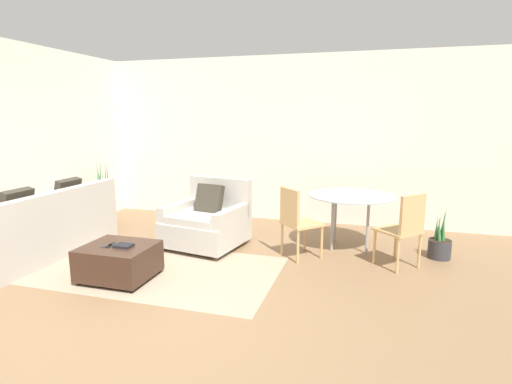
# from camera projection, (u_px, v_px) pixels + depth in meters

# --- Properties ---
(ground_plane) EXTENTS (20.00, 20.00, 0.00)m
(ground_plane) POSITION_uv_depth(u_px,v_px,m) (156.00, 316.00, 3.58)
(ground_plane) COLOR brown
(wall_back) EXTENTS (12.00, 0.06, 2.75)m
(wall_back) POSITION_uv_depth(u_px,v_px,m) (263.00, 140.00, 6.79)
(wall_back) COLOR silver
(wall_back) RESTS_ON ground_plane
(wall_left) EXTENTS (0.06, 12.00, 2.75)m
(wall_left) POSITION_uv_depth(u_px,v_px,m) (25.00, 145.00, 5.51)
(wall_left) COLOR silver
(wall_left) RESTS_ON ground_plane
(area_rug) EXTENTS (2.85, 1.62, 0.01)m
(area_rug) POSITION_uv_depth(u_px,v_px,m) (155.00, 269.00, 4.67)
(area_rug) COLOR gray
(area_rug) RESTS_ON ground_plane
(couch) EXTENTS (0.89, 2.08, 0.93)m
(couch) POSITION_uv_depth(u_px,v_px,m) (41.00, 231.00, 5.14)
(couch) COLOR #B2ADA3
(couch) RESTS_ON ground_plane
(armchair) EXTENTS (1.11, 1.08, 0.91)m
(armchair) POSITION_uv_depth(u_px,v_px,m) (207.00, 222.00, 5.48)
(armchair) COLOR #B2ADA3
(armchair) RESTS_ON ground_plane
(ottoman) EXTENTS (0.74, 0.65, 0.38)m
(ottoman) POSITION_uv_depth(u_px,v_px,m) (119.00, 260.00, 4.37)
(ottoman) COLOR #382319
(ottoman) RESTS_ON ground_plane
(book_stack) EXTENTS (0.19, 0.14, 0.03)m
(book_stack) POSITION_uv_depth(u_px,v_px,m) (124.00, 246.00, 4.30)
(book_stack) COLOR black
(book_stack) RESTS_ON ottoman
(tv_remote_primary) EXTENTS (0.15, 0.14, 0.01)m
(tv_remote_primary) POSITION_uv_depth(u_px,v_px,m) (108.00, 246.00, 4.32)
(tv_remote_primary) COLOR #333338
(tv_remote_primary) RESTS_ON ottoman
(tv_remote_secondary) EXTENTS (0.07, 0.17, 0.01)m
(tv_remote_secondary) POSITION_uv_depth(u_px,v_px,m) (111.00, 245.00, 4.34)
(tv_remote_secondary) COLOR black
(tv_remote_secondary) RESTS_ON ottoman
(potted_plant) EXTENTS (0.39, 0.39, 1.10)m
(potted_plant) POSITION_uv_depth(u_px,v_px,m) (103.00, 209.00, 6.65)
(potted_plant) COLOR maroon
(potted_plant) RESTS_ON ground_plane
(dining_table) EXTENTS (1.16, 1.16, 0.73)m
(dining_table) POSITION_uv_depth(u_px,v_px,m) (352.00, 200.00, 5.37)
(dining_table) COLOR #99A8AD
(dining_table) RESTS_ON ground_plane
(dining_chair_near_left) EXTENTS (0.59, 0.59, 0.90)m
(dining_chair_near_left) POSITION_uv_depth(u_px,v_px,m) (296.00, 218.00, 4.97)
(dining_chair_near_left) COLOR tan
(dining_chair_near_left) RESTS_ON ground_plane
(dining_chair_near_right) EXTENTS (0.59, 0.59, 0.90)m
(dining_chair_near_right) POSITION_uv_depth(u_px,v_px,m) (404.00, 226.00, 4.62)
(dining_chair_near_right) COLOR tan
(dining_chair_near_right) RESTS_ON ground_plane
(potted_plant_small) EXTENTS (0.28, 0.28, 0.64)m
(potted_plant_small) POSITION_uv_depth(u_px,v_px,m) (440.00, 245.00, 5.03)
(potted_plant_small) COLOR #333338
(potted_plant_small) RESTS_ON ground_plane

